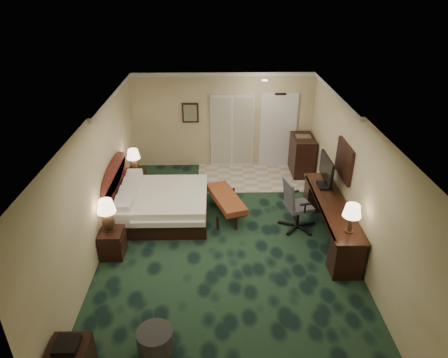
{
  "coord_description": "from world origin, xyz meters",
  "views": [
    {
      "loc": [
        -0.19,
        -6.87,
        5.0
      ],
      "look_at": [
        -0.04,
        0.6,
        1.15
      ],
      "focal_mm": 32.0,
      "sensor_mm": 36.0,
      "label": 1
    }
  ],
  "objects_px": {
    "bed_bench": "(226,205)",
    "desk": "(330,220)",
    "tv": "(326,172)",
    "nightstand_far": "(136,183)",
    "ottoman": "(155,341)",
    "nightstand_near": "(113,243)",
    "lamp_near": "(107,216)",
    "desk_chair": "(299,204)",
    "lamp_far": "(134,161)",
    "minibar": "(302,155)",
    "bed": "(164,205)"
  },
  "relations": [
    {
      "from": "tv",
      "to": "minibar",
      "type": "height_order",
      "value": "tv"
    },
    {
      "from": "lamp_far",
      "to": "tv",
      "type": "distance_m",
      "value": 4.6
    },
    {
      "from": "desk_chair",
      "to": "bed_bench",
      "type": "bearing_deg",
      "value": 145.0
    },
    {
      "from": "lamp_near",
      "to": "lamp_far",
      "type": "bearing_deg",
      "value": 88.54
    },
    {
      "from": "nightstand_near",
      "to": "ottoman",
      "type": "bearing_deg",
      "value": -63.71
    },
    {
      "from": "desk",
      "to": "nightstand_far",
      "type": "bearing_deg",
      "value": 155.58
    },
    {
      "from": "ottoman",
      "to": "desk",
      "type": "relative_size",
      "value": 0.19
    },
    {
      "from": "lamp_near",
      "to": "tv",
      "type": "bearing_deg",
      "value": 15.31
    },
    {
      "from": "bed",
      "to": "minibar",
      "type": "distance_m",
      "value": 4.23
    },
    {
      "from": "bed_bench",
      "to": "desk",
      "type": "xyz_separation_m",
      "value": [
        2.16,
        -0.94,
        0.16
      ]
    },
    {
      "from": "bed_bench",
      "to": "desk_chair",
      "type": "height_order",
      "value": "desk_chair"
    },
    {
      "from": "desk",
      "to": "minibar",
      "type": "xyz_separation_m",
      "value": [
        -0.01,
        3.1,
        0.12
      ]
    },
    {
      "from": "lamp_near",
      "to": "ottoman",
      "type": "distance_m",
      "value": 2.72
    },
    {
      "from": "nightstand_far",
      "to": "ottoman",
      "type": "bearing_deg",
      "value": -76.88
    },
    {
      "from": "desk",
      "to": "lamp_far",
      "type": "bearing_deg",
      "value": 155.56
    },
    {
      "from": "nightstand_near",
      "to": "ottoman",
      "type": "distance_m",
      "value": 2.58
    },
    {
      "from": "bed",
      "to": "lamp_far",
      "type": "relative_size",
      "value": 3.22
    },
    {
      "from": "bed",
      "to": "bed_bench",
      "type": "height_order",
      "value": "bed"
    },
    {
      "from": "ottoman",
      "to": "bed_bench",
      "type": "bearing_deg",
      "value": 73.18
    },
    {
      "from": "lamp_near",
      "to": "desk",
      "type": "xyz_separation_m",
      "value": [
        4.46,
        0.48,
        -0.48
      ]
    },
    {
      "from": "tv",
      "to": "desk",
      "type": "bearing_deg",
      "value": -91.2
    },
    {
      "from": "minibar",
      "to": "lamp_near",
      "type": "bearing_deg",
      "value": -141.27
    },
    {
      "from": "desk",
      "to": "lamp_near",
      "type": "bearing_deg",
      "value": -173.91
    },
    {
      "from": "nightstand_far",
      "to": "lamp_near",
      "type": "distance_m",
      "value": 2.55
    },
    {
      "from": "nightstand_far",
      "to": "lamp_far",
      "type": "relative_size",
      "value": 0.96
    },
    {
      "from": "tv",
      "to": "minibar",
      "type": "relative_size",
      "value": 0.85
    },
    {
      "from": "nightstand_far",
      "to": "bed_bench",
      "type": "relative_size",
      "value": 0.41
    },
    {
      "from": "nightstand_near",
      "to": "nightstand_far",
      "type": "height_order",
      "value": "nightstand_far"
    },
    {
      "from": "lamp_far",
      "to": "desk_chair",
      "type": "relative_size",
      "value": 0.52
    },
    {
      "from": "nightstand_near",
      "to": "desk",
      "type": "relative_size",
      "value": 0.2
    },
    {
      "from": "lamp_far",
      "to": "minibar",
      "type": "xyz_separation_m",
      "value": [
        4.4,
        1.1,
        -0.37
      ]
    },
    {
      "from": "bed_bench",
      "to": "desk_chair",
      "type": "relative_size",
      "value": 1.23
    },
    {
      "from": "lamp_near",
      "to": "minibar",
      "type": "distance_m",
      "value": 5.73
    },
    {
      "from": "nightstand_near",
      "to": "nightstand_far",
      "type": "relative_size",
      "value": 0.94
    },
    {
      "from": "lamp_near",
      "to": "minibar",
      "type": "xyz_separation_m",
      "value": [
        4.46,
        3.58,
        -0.36
      ]
    },
    {
      "from": "ottoman",
      "to": "nightstand_near",
      "type": "bearing_deg",
      "value": 116.29
    },
    {
      "from": "nightstand_near",
      "to": "lamp_far",
      "type": "height_order",
      "value": "lamp_far"
    },
    {
      "from": "bed_bench",
      "to": "ottoman",
      "type": "height_order",
      "value": "bed_bench"
    },
    {
      "from": "bed_bench",
      "to": "minibar",
      "type": "relative_size",
      "value": 1.36
    },
    {
      "from": "nightstand_near",
      "to": "lamp_near",
      "type": "relative_size",
      "value": 0.82
    },
    {
      "from": "lamp_near",
      "to": "desk",
      "type": "distance_m",
      "value": 4.52
    },
    {
      "from": "nightstand_far",
      "to": "desk",
      "type": "relative_size",
      "value": 0.21
    },
    {
      "from": "desk_chair",
      "to": "nightstand_far",
      "type": "bearing_deg",
      "value": 141.94
    },
    {
      "from": "bed_bench",
      "to": "desk",
      "type": "bearing_deg",
      "value": -42.24
    },
    {
      "from": "bed_bench",
      "to": "lamp_far",
      "type": "bearing_deg",
      "value": 136.03
    },
    {
      "from": "ottoman",
      "to": "desk",
      "type": "xyz_separation_m",
      "value": [
        3.29,
        2.83,
        0.22
      ]
    },
    {
      "from": "nightstand_far",
      "to": "tv",
      "type": "bearing_deg",
      "value": -15.85
    },
    {
      "from": "desk_chair",
      "to": "lamp_near",
      "type": "bearing_deg",
      "value": 177.51
    },
    {
      "from": "desk",
      "to": "desk_chair",
      "type": "distance_m",
      "value": 0.73
    },
    {
      "from": "nightstand_near",
      "to": "nightstand_far",
      "type": "distance_m",
      "value": 2.53
    }
  ]
}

